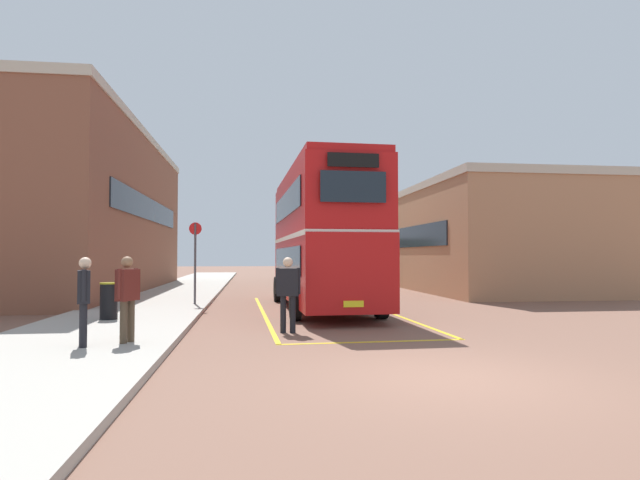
% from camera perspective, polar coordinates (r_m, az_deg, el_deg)
% --- Properties ---
extents(ground_plane, '(135.60, 135.60, 0.00)m').
position_cam_1_polar(ground_plane, '(22.20, 0.16, -6.51)').
color(ground_plane, brown).
extents(sidewalk_left, '(4.00, 57.60, 0.14)m').
position_cam_1_polar(sidewalk_left, '(24.64, -15.86, -5.81)').
color(sidewalk_left, '#A39E93').
rests_on(sidewalk_left, ground).
extents(brick_building_left, '(5.57, 19.87, 7.95)m').
position_cam_1_polar(brick_building_left, '(28.15, -23.76, 2.75)').
color(brick_building_left, brown).
rests_on(brick_building_left, ground).
extents(depot_building_right, '(7.99, 17.87, 5.54)m').
position_cam_1_polar(depot_building_right, '(30.85, 16.14, 0.05)').
color(depot_building_right, '#AD7A56').
rests_on(depot_building_right, ground).
extents(double_decker_bus, '(3.02, 9.97, 4.75)m').
position_cam_1_polar(double_decker_bus, '(17.91, 0.15, 0.39)').
color(double_decker_bus, black).
rests_on(double_decker_bus, ground).
extents(single_deck_bus, '(3.11, 10.00, 3.02)m').
position_cam_1_polar(single_deck_bus, '(38.31, 1.42, -2.04)').
color(single_deck_bus, black).
rests_on(single_deck_bus, ground).
extents(pedestrian_boarding, '(0.59, 0.33, 1.81)m').
position_cam_1_polar(pedestrian_boarding, '(12.42, -3.56, -5.37)').
color(pedestrian_boarding, black).
rests_on(pedestrian_boarding, ground).
extents(pedestrian_waiting_near, '(0.41, 0.53, 1.70)m').
position_cam_1_polar(pedestrian_waiting_near, '(10.88, -20.52, -5.47)').
color(pedestrian_waiting_near, '#473828').
rests_on(pedestrian_waiting_near, sidewalk_left).
extents(pedestrian_waiting_far, '(0.35, 0.54, 1.68)m').
position_cam_1_polar(pedestrian_waiting_far, '(10.72, -24.67, -5.53)').
color(pedestrian_waiting_far, black).
rests_on(pedestrian_waiting_far, sidewalk_left).
extents(litter_bin, '(0.48, 0.48, 0.99)m').
position_cam_1_polar(litter_bin, '(15.03, -22.31, -6.24)').
color(litter_bin, black).
rests_on(litter_bin, sidewalk_left).
extents(bus_stop_sign, '(0.44, 0.08, 2.89)m').
position_cam_1_polar(bus_stop_sign, '(18.78, -13.64, -1.64)').
color(bus_stop_sign, '#4C4C51').
rests_on(bus_stop_sign, sidewalk_left).
extents(bay_marking_yellow, '(4.53, 12.03, 0.01)m').
position_cam_1_polar(bay_marking_yellow, '(16.16, 1.14, -8.29)').
color(bay_marking_yellow, gold).
rests_on(bay_marking_yellow, ground).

